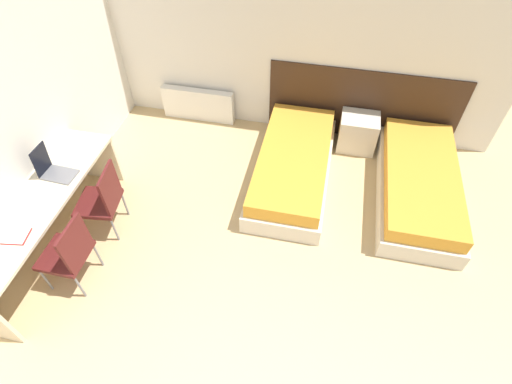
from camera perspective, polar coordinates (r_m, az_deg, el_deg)
wall_back at (r=5.43m, az=4.62°, el=20.92°), size 5.80×0.05×2.70m
wall_left at (r=4.72m, az=-31.19°, el=9.30°), size 0.05×5.25×2.70m
headboard_panel at (r=5.80m, az=14.94°, el=11.85°), size 2.59×0.03×1.06m
bed_near_window at (r=5.17m, az=5.31°, el=3.73°), size 0.93×2.05×0.44m
bed_near_door at (r=5.31m, az=22.18°, el=1.00°), size 0.93×2.05×0.44m
nightstand at (r=5.77m, az=14.32°, el=8.27°), size 0.51×0.42×0.50m
radiator at (r=6.18m, az=-8.24°, el=12.26°), size 1.08×0.12×0.50m
desk at (r=4.71m, az=-28.24°, el=-2.40°), size 0.57×2.24×0.74m
chair_near_laptop at (r=4.70m, az=-21.08°, el=-0.88°), size 0.50×0.50×0.91m
chair_near_notebook at (r=4.37m, az=-25.18°, el=-7.75°), size 0.44×0.44×0.91m
laptop at (r=4.76m, az=-26.99°, el=2.89°), size 0.36×0.24×0.36m
open_notebook at (r=4.40m, az=-31.47°, el=-5.36°), size 0.32×0.24×0.02m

